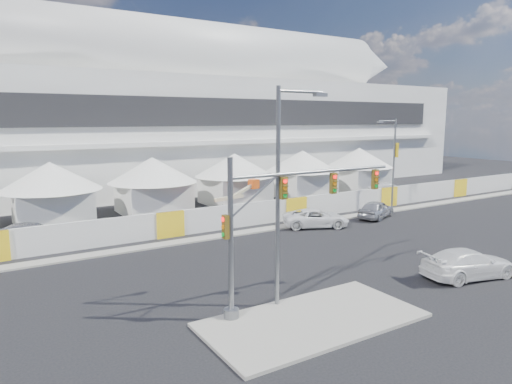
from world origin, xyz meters
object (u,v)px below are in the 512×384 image
pickup_near (468,264)px  lot_car_c (33,233)px  streetlight_median (283,182)px  streetlight_curb (393,158)px  sedan_silver (376,209)px  lot_car_a (391,191)px  pickup_curb (316,218)px  boom_lift (226,209)px  traffic_mast (270,225)px

pickup_near → lot_car_c: bearing=56.2°
streetlight_median → streetlight_curb: (22.33, 13.30, -0.85)m
sedan_silver → lot_car_c: 28.68m
sedan_silver → streetlight_median: 22.80m
pickup_near → lot_car_a: pickup_near is taller
lot_car_c → streetlight_median: (9.05, -18.69, 5.32)m
pickup_curb → streetlight_median: streetlight_median is taller
streetlight_curb → boom_lift: 16.86m
lot_car_c → boom_lift: size_ratio=0.81×
sedan_silver → lot_car_a: (9.56, 6.90, 0.00)m
pickup_near → streetlight_curb: (10.95, 15.65, 4.41)m
streetlight_curb → lot_car_c: bearing=170.2°
lot_car_a → streetlight_median: 34.37m
pickup_near → lot_car_a: size_ratio=1.14×
streetlight_curb → boom_lift: bearing=159.4°
pickup_near → streetlight_curb: 19.60m
pickup_curb → streetlight_curb: bearing=-57.9°
pickup_curb → lot_car_c: bearing=96.8°
lot_car_a → lot_car_c: lot_car_a is taller
pickup_near → boom_lift: bearing=23.4°
pickup_curb → streetlight_median: 17.64m
pickup_curb → streetlight_median: size_ratio=0.53×
lot_car_c → traffic_mast: 20.89m
pickup_near → streetlight_curb: bearing=-23.0°
streetlight_median → streetlight_curb: size_ratio=1.15×
sedan_silver → lot_car_a: size_ratio=0.96×
lot_car_a → boom_lift: bearing=118.7°
sedan_silver → lot_car_c: size_ratio=0.91×
lot_car_a → streetlight_curb: size_ratio=0.56×
sedan_silver → streetlight_median: bearing=100.3°
pickup_curb → boom_lift: boom_lift is taller
lot_car_a → lot_car_c: (-37.40, -0.01, -0.05)m
streetlight_curb → pickup_curb: bearing=-172.6°
pickup_curb → lot_car_a: 17.85m
lot_car_a → boom_lift: (-21.27, 0.33, 0.04)m
pickup_curb → traffic_mast: traffic_mast is taller
pickup_near → traffic_mast: (-12.19, 2.15, 3.36)m
lot_car_c → streetlight_median: streetlight_median is taller
sedan_silver → pickup_curb: sedan_silver is taller
lot_car_c → streetlight_curb: (31.38, -5.39, 4.47)m
pickup_near → lot_car_a: (16.97, 21.05, -0.00)m
traffic_mast → boom_lift: traffic_mast is taller
streetlight_median → boom_lift: 20.97m
pickup_curb → boom_lift: 8.53m
lot_car_c → boom_lift: boom_lift is taller
sedan_silver → streetlight_median: size_ratio=0.47×
boom_lift → streetlight_median: bearing=-124.3°
sedan_silver → lot_car_a: bearing=-76.0°
lot_car_a → boom_lift: 21.27m
traffic_mast → boom_lift: size_ratio=1.50×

